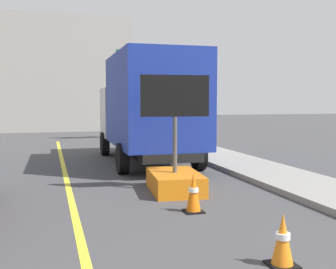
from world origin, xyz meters
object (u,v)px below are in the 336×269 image
at_px(arrow_board_trailer, 175,171).
at_px(traffic_cone_far_lane, 193,193).
at_px(highway_guide_sign, 151,76).
at_px(box_truck, 148,107).
at_px(traffic_cone_mid_lane, 283,240).

relative_size(arrow_board_trailer, traffic_cone_far_lane, 3.58).
bearing_deg(highway_guide_sign, arrow_board_trailer, -101.51).
distance_m(arrow_board_trailer, box_truck, 4.64).
distance_m(box_truck, highway_guide_sign, 8.69).
distance_m(highway_guide_sign, traffic_cone_far_lane, 15.05).
bearing_deg(highway_guide_sign, traffic_cone_far_lane, -100.83).
height_order(highway_guide_sign, traffic_cone_far_lane, highway_guide_sign).
relative_size(highway_guide_sign, traffic_cone_far_lane, 6.62).
distance_m(box_truck, traffic_cone_mid_lane, 9.08).
bearing_deg(traffic_cone_far_lane, traffic_cone_mid_lane, -85.30).
height_order(arrow_board_trailer, box_truck, box_truck).
xyz_separation_m(arrow_board_trailer, box_truck, (0.42, 4.39, 1.42)).
distance_m(arrow_board_trailer, highway_guide_sign, 13.26).
bearing_deg(arrow_board_trailer, highway_guide_sign, 78.49).
xyz_separation_m(box_truck, highway_guide_sign, (2.16, 8.28, 1.52)).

